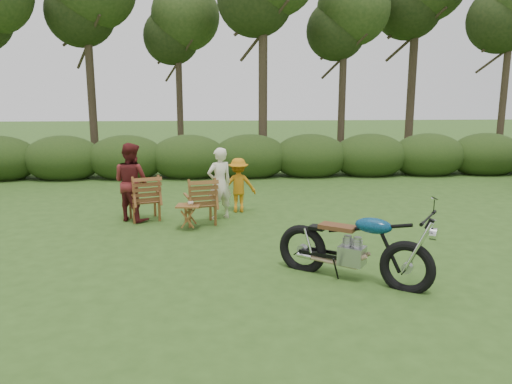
{
  "coord_description": "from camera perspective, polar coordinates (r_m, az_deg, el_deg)",
  "views": [
    {
      "loc": [
        -0.9,
        -7.22,
        2.79
      ],
      "look_at": [
        -0.28,
        1.99,
        0.9
      ],
      "focal_mm": 35.0,
      "sensor_mm": 36.0,
      "label": 1
    }
  ],
  "objects": [
    {
      "name": "motorcycle",
      "position": [
        7.76,
        10.81,
        -9.72
      ],
      "size": [
        2.38,
        2.02,
        1.31
      ],
      "primitive_type": null,
      "rotation": [
        0.0,
        0.0,
        -0.61
      ],
      "color": "#0A5B8E",
      "rests_on": "ground"
    },
    {
      "name": "adult_a",
      "position": [
        11.09,
        -4.13,
        -3.03
      ],
      "size": [
        0.68,
        0.6,
        1.58
      ],
      "primitive_type": "imported",
      "rotation": [
        0.0,
        0.0,
        3.62
      ],
      "color": "#EDE5C3",
      "rests_on": "ground"
    },
    {
      "name": "side_table",
      "position": [
        10.25,
        -7.7,
        -2.86
      ],
      "size": [
        0.54,
        0.47,
        0.51
      ],
      "primitive_type": null,
      "rotation": [
        0.0,
        0.0,
        -0.11
      ],
      "color": "brown",
      "rests_on": "ground"
    },
    {
      "name": "adult_b",
      "position": [
        11.26,
        -13.87,
        -3.13
      ],
      "size": [
        1.04,
        0.98,
        1.7
      ],
      "primitive_type": "imported",
      "rotation": [
        0.0,
        0.0,
        2.58
      ],
      "color": "maroon",
      "rests_on": "ground"
    },
    {
      "name": "lawn_chair_left",
      "position": [
        11.23,
        -12.54,
        -3.11
      ],
      "size": [
        0.88,
        0.88,
        1.0
      ],
      "primitive_type": null,
      "rotation": [
        0.0,
        0.0,
        3.48
      ],
      "color": "#5B3716",
      "rests_on": "ground"
    },
    {
      "name": "ground",
      "position": [
        7.79,
        3.08,
        -9.42
      ],
      "size": [
        80.0,
        80.0,
        0.0
      ],
      "primitive_type": "plane",
      "color": "#2B4918",
      "rests_on": "ground"
    },
    {
      "name": "cup",
      "position": [
        10.16,
        -7.48,
        -1.25
      ],
      "size": [
        0.12,
        0.12,
        0.09
      ],
      "primitive_type": "imported",
      "rotation": [
        0.0,
        0.0,
        -0.03
      ],
      "color": "#F0DCC6",
      "rests_on": "side_table"
    },
    {
      "name": "child",
      "position": [
        11.68,
        -2.01,
        -2.26
      ],
      "size": [
        0.84,
        0.51,
        1.26
      ],
      "primitive_type": "imported",
      "rotation": [
        0.0,
        0.0,
        3.2
      ],
      "color": "#B97111",
      "rests_on": "ground"
    },
    {
      "name": "tree_line",
      "position": [
        17.05,
        0.88,
        14.99
      ],
      "size": [
        22.52,
        11.62,
        8.14
      ],
      "color": "#372A1E",
      "rests_on": "ground"
    },
    {
      "name": "lawn_chair_right",
      "position": [
        10.7,
        -6.35,
        -3.63
      ],
      "size": [
        0.84,
        0.84,
        1.0
      ],
      "primitive_type": null,
      "rotation": [
        0.0,
        0.0,
        3.39
      ],
      "color": "brown",
      "rests_on": "ground"
    }
  ]
}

